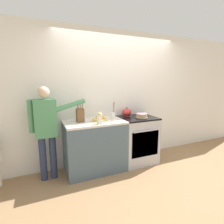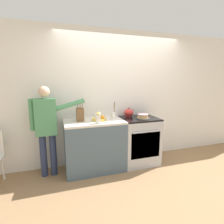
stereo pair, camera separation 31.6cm
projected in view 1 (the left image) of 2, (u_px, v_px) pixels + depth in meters
The scene contains 11 objects.
ground_plane at pixel (133, 170), 3.23m from camera, with size 16.00×16.00×0.00m, color #93704C.
wall_back at pixel (118, 97), 3.56m from camera, with size 8.00×0.04×2.60m.
counter_cabinet at pixel (95, 146), 3.18m from camera, with size 1.07×0.61×0.92m.
stove_range at pixel (137, 140), 3.52m from camera, with size 0.71×0.64×0.92m.
layer_cake at pixel (142, 116), 3.36m from camera, with size 0.25×0.25×0.09m.
tea_kettle at pixel (127, 112), 3.54m from camera, with size 0.22×0.18×0.18m.
knife_block at pixel (80, 115), 3.04m from camera, with size 0.12×0.14×0.33m.
utensil_crock at pixel (113, 115), 3.29m from camera, with size 0.09×0.09×0.32m.
fruit_bowl at pixel (99, 119), 3.14m from camera, with size 0.26×0.26×0.10m.
milk_carton at pixel (100, 118), 2.91m from camera, with size 0.07×0.07×0.20m.
person_baker at pixel (47, 126), 2.81m from camera, with size 0.90×0.20×1.55m.
Camera 1 is at (-1.54, -2.58, 1.65)m, focal length 28.00 mm.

